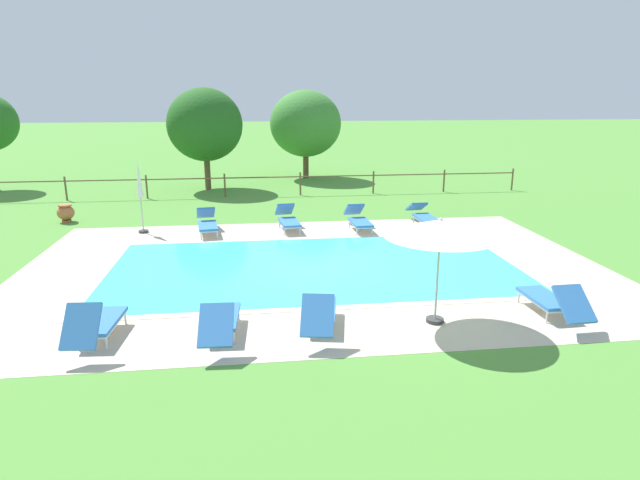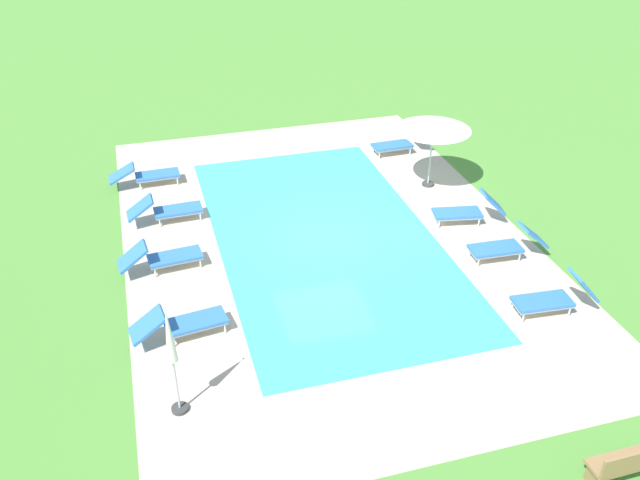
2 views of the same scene
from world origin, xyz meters
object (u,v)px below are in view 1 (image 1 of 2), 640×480
at_px(sun_lounger_south_near_corner, 359,219).
at_px(tree_centre, 306,124).
at_px(tree_far_west, 205,125).
at_px(sun_lounger_north_mid, 221,320).
at_px(sun_lounger_north_end, 320,312).
at_px(sun_lounger_north_near_steps, 288,219).
at_px(sun_lounger_south_end, 96,323).
at_px(terracotta_urn_near_fence, 66,212).
at_px(sun_lounger_south_mid, 552,300).
at_px(patio_umbrella_open_foreground, 440,229).
at_px(sun_lounger_north_far, 423,215).
at_px(patio_umbrella_closed_row_west, 140,187).
at_px(sun_lounger_south_far, 207,222).

bearing_deg(sun_lounger_south_near_corner, tree_centre, 93.08).
relative_size(sun_lounger_south_near_corner, tree_far_west, 0.43).
distance_m(sun_lounger_north_mid, sun_lounger_north_end, 1.90).
distance_m(sun_lounger_north_near_steps, sun_lounger_south_near_corner, 2.42).
relative_size(sun_lounger_south_end, terracotta_urn_near_fence, 2.98).
relative_size(sun_lounger_north_near_steps, sun_lounger_south_mid, 1.03).
xyz_separation_m(sun_lounger_south_mid, patio_umbrella_open_foreground, (-2.47, 0.06, 1.59)).
bearing_deg(sun_lounger_south_end, sun_lounger_south_near_corner, 50.57).
bearing_deg(sun_lounger_north_mid, sun_lounger_south_end, 177.64).
height_order(sun_lounger_north_near_steps, sun_lounger_north_far, sun_lounger_north_near_steps).
bearing_deg(patio_umbrella_closed_row_west, tree_far_west, 79.74).
relative_size(sun_lounger_south_mid, tree_centre, 0.42).
bearing_deg(sun_lounger_south_near_corner, terracotta_urn_near_fence, 166.98).
xyz_separation_m(sun_lounger_north_far, sun_lounger_south_end, (-8.89, -8.28, 0.04)).
bearing_deg(sun_lounger_south_end, terracotta_urn_near_fence, 110.37).
height_order(sun_lounger_south_near_corner, sun_lounger_south_mid, sun_lounger_south_mid).
distance_m(sun_lounger_south_mid, terracotta_urn_near_fence, 16.41).
distance_m(sun_lounger_south_mid, patio_umbrella_open_foreground, 2.94).
bearing_deg(tree_centre, tree_far_west, -149.49).
xyz_separation_m(sun_lounger_north_end, terracotta_urn_near_fence, (-7.99, 10.25, -0.03)).
bearing_deg(sun_lounger_south_far, sun_lounger_south_mid, -46.33).
bearing_deg(terracotta_urn_near_fence, sun_lounger_north_far, -8.94).
height_order(patio_umbrella_open_foreground, terracotta_urn_near_fence, patio_umbrella_open_foreground).
distance_m(sun_lounger_south_far, patio_umbrella_open_foreground, 9.59).
xyz_separation_m(sun_lounger_south_near_corner, sun_lounger_south_far, (-5.10, 0.15, -0.00)).
relative_size(sun_lounger_north_end, tree_centre, 0.43).
bearing_deg(tree_far_west, sun_lounger_south_end, -92.61).
bearing_deg(sun_lounger_south_far, sun_lounger_north_far, 1.82).
relative_size(sun_lounger_south_far, tree_centre, 0.44).
xyz_separation_m(patio_umbrella_closed_row_west, terracotta_urn_near_fence, (-3.07, 1.94, -1.18)).
xyz_separation_m(sun_lounger_south_near_corner, tree_far_west, (-5.73, 8.79, 2.71)).
distance_m(sun_lounger_north_end, sun_lounger_south_end, 4.17).
xyz_separation_m(sun_lounger_north_end, sun_lounger_south_far, (-2.78, 8.01, -0.02)).
bearing_deg(sun_lounger_north_end, sun_lounger_north_near_steps, 90.50).
bearing_deg(sun_lounger_north_near_steps, sun_lounger_south_far, -176.41).
height_order(sun_lounger_north_mid, terracotta_urn_near_fence, sun_lounger_north_mid).
bearing_deg(sun_lounger_north_end, patio_umbrella_open_foreground, 2.13).
bearing_deg(sun_lounger_north_far, tree_far_west, 134.04).
xyz_separation_m(sun_lounger_north_end, patio_umbrella_closed_row_west, (-4.92, 8.31, 1.15)).
bearing_deg(sun_lounger_north_end, sun_lounger_south_mid, 0.31).
bearing_deg(patio_umbrella_open_foreground, tree_centre, 92.00).
xyz_separation_m(sun_lounger_north_near_steps, tree_far_west, (-3.34, 8.48, 2.71)).
relative_size(patio_umbrella_closed_row_west, tree_far_west, 0.51).
height_order(sun_lounger_north_end, sun_lounger_south_far, sun_lounger_north_end).
height_order(sun_lounger_south_mid, sun_lounger_south_far, sun_lounger_south_mid).
xyz_separation_m(sun_lounger_north_end, sun_lounger_south_near_corner, (2.32, 7.87, -0.02)).
bearing_deg(sun_lounger_south_end, sun_lounger_north_far, 42.95).
relative_size(sun_lounger_south_near_corner, sun_lounger_south_mid, 1.02).
relative_size(sun_lounger_north_near_steps, sun_lounger_south_end, 1.07).
bearing_deg(tree_far_west, sun_lounger_north_end, -78.44).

